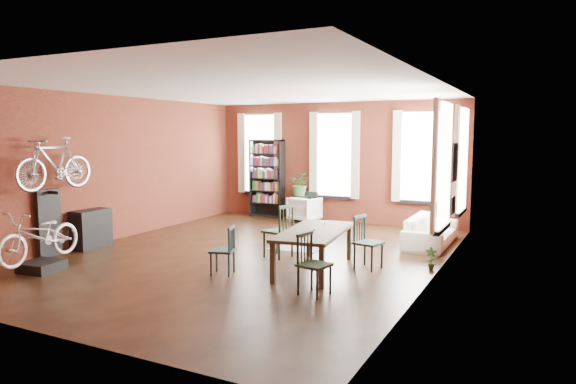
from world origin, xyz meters
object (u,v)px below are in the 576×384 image
Objects in this scene: cream_sofa at (431,226)px; bike_trainer at (42,266)px; white_armchair at (304,208)px; bookshelf at (267,178)px; dining_chair_b at (278,231)px; dining_chair_a at (222,250)px; dining_table at (314,250)px; bicycle_floor at (39,212)px; plant_stand at (301,208)px; dining_chair_c at (314,265)px; dining_chair_d at (368,243)px; console_table at (91,229)px.

bike_trainer is at bearing 133.18° from cream_sofa.
white_armchair reaches higher than bike_trainer.
bike_trainer is (-5.55, -5.21, -0.32)m from cream_sofa.
white_armchair is at bearing -10.27° from bookshelf.
dining_chair_b is 1.72× the size of bike_trainer.
dining_table is at bearing 108.79° from dining_chair_a.
cream_sofa is 7.64m from bicycle_floor.
bicycle_floor reaches higher than white_armchair.
white_armchair is 6.95m from bike_trainer.
bookshelf is at bearing 172.97° from plant_stand.
dining_chair_c is 0.43× the size of cream_sofa.
bookshelf is 2.98× the size of white_armchair.
dining_table reaches higher than plant_stand.
bookshelf is 6.92m from bicycle_floor.
bike_trainer is at bearing 131.28° from dining_chair_d.
dining_chair_c reaches higher than white_armchair.
dining_chair_b reaches higher than plant_stand.
bike_trainer is 0.94m from bicycle_floor.
dining_chair_b reaches higher than cream_sofa.
dining_chair_a is at bearing -67.97° from bookshelf.
dining_chair_b is 1.13× the size of dining_chair_c.
dining_chair_a reaches higher than console_table.
dining_table is at bearing -53.04° from bookshelf.
dining_chair_d reaches higher than white_armchair.
plant_stand is (-3.23, 4.08, -0.13)m from dining_chair_d.
dining_table is 6.00m from bookshelf.
dining_chair_d is at bearing 26.57° from dining_table.
dining_chair_c is at bearing -73.64° from dining_table.
cream_sofa is (0.83, 4.29, -0.04)m from dining_chair_c.
dining_chair_a is 0.88× the size of dining_chair_d.
cream_sofa is at bearing -18.95° from bookshelf.
dining_chair_b is 1.82m from dining_chair_d.
dining_chair_c is at bearing -55.47° from bookshelf.
bike_trainer is (-0.60, -6.91, -1.01)m from bookshelf.
dining_chair_d is at bearing -43.99° from bookshelf.
dining_chair_a is 0.37× the size of bookshelf.
dining_chair_a is at bearing 137.89° from dining_chair_d.
dining_chair_c reaches higher than dining_chair_a.
console_table is (-0.68, 1.71, 0.31)m from bike_trainer.
console_table is (-3.58, 0.47, -0.01)m from dining_chair_a.
cream_sofa is 2.60× the size of console_table.
bookshelf is (-3.58, 4.75, 0.74)m from dining_table.
dining_chair_d reaches higher than plant_stand.
white_armchair is at bearing 62.64° from console_table.
dining_chair_d is (0.79, 0.54, 0.11)m from dining_table.
dining_table is 2.05× the size of dining_chair_b.
bookshelf is at bearing -174.84° from dining_chair_a.
bike_trainer is (-4.97, -2.69, -0.38)m from dining_chair_d.
dining_table is 1.58m from dining_chair_a.
bicycle_floor is (0.66, -1.69, 0.62)m from console_table.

